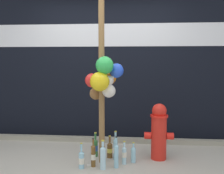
# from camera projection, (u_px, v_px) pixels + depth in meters

# --- Properties ---
(ground_plane) EXTENTS (14.00, 14.00, 0.00)m
(ground_plane) POSITION_uv_depth(u_px,v_px,m) (94.00, 173.00, 3.35)
(ground_plane) COLOR #ADA899
(building_wall) EXTENTS (10.00, 0.21, 3.45)m
(building_wall) POSITION_uv_depth(u_px,v_px,m) (107.00, 44.00, 4.80)
(building_wall) COLOR black
(building_wall) RESTS_ON ground_plane
(curb_strip) EXTENTS (8.00, 0.12, 0.08)m
(curb_strip) POSITION_uv_depth(u_px,v_px,m) (105.00, 140.00, 4.62)
(curb_strip) COLOR gray
(curb_strip) RESTS_ON ground_plane
(memorial_post) EXTENTS (0.58, 0.62, 2.69)m
(memorial_post) POSITION_uv_depth(u_px,v_px,m) (103.00, 64.00, 3.53)
(memorial_post) COLOR olive
(memorial_post) RESTS_ON ground_plane
(fire_hydrant) EXTENTS (0.42, 0.25, 0.81)m
(fire_hydrant) POSITION_uv_depth(u_px,v_px,m) (159.00, 131.00, 3.79)
(fire_hydrant) COLOR red
(fire_hydrant) RESTS_ON ground_plane
(bottle_0) EXTENTS (0.06, 0.06, 0.39)m
(bottle_0) POSITION_uv_depth(u_px,v_px,m) (93.00, 155.00, 3.53)
(bottle_0) COLOR brown
(bottle_0) RESTS_ON ground_plane
(bottle_1) EXTENTS (0.06, 0.06, 0.42)m
(bottle_1) POSITION_uv_depth(u_px,v_px,m) (116.00, 149.00, 3.77)
(bottle_1) COLOR #93CCE0
(bottle_1) RESTS_ON ground_plane
(bottle_2) EXTENTS (0.07, 0.07, 0.35)m
(bottle_2) POSITION_uv_depth(u_px,v_px,m) (81.00, 159.00, 3.48)
(bottle_2) COLOR #93CCE0
(bottle_2) RESTS_ON ground_plane
(bottle_3) EXTENTS (0.07, 0.07, 0.36)m
(bottle_3) POSITION_uv_depth(u_px,v_px,m) (95.00, 147.00, 3.91)
(bottle_3) COLOR #337038
(bottle_3) RESTS_ON ground_plane
(bottle_4) EXTENTS (0.08, 0.08, 0.39)m
(bottle_4) POSITION_uv_depth(u_px,v_px,m) (103.00, 157.00, 3.45)
(bottle_4) COLOR #B2DBEA
(bottle_4) RESTS_ON ground_plane
(bottle_5) EXTENTS (0.06, 0.06, 0.43)m
(bottle_5) POSITION_uv_depth(u_px,v_px,m) (116.00, 155.00, 3.49)
(bottle_5) COLOR #93CCE0
(bottle_5) RESTS_ON ground_plane
(bottle_6) EXTENTS (0.06, 0.06, 0.32)m
(bottle_6) POSITION_uv_depth(u_px,v_px,m) (124.00, 155.00, 3.62)
(bottle_6) COLOR #B2DBEA
(bottle_6) RESTS_ON ground_plane
(bottle_7) EXTENTS (0.07, 0.07, 0.29)m
(bottle_7) POSITION_uv_depth(u_px,v_px,m) (133.00, 154.00, 3.68)
(bottle_7) COLOR #93CCE0
(bottle_7) RESTS_ON ground_plane
(bottle_8) EXTENTS (0.08, 0.08, 0.33)m
(bottle_8) POSITION_uv_depth(u_px,v_px,m) (110.00, 149.00, 3.86)
(bottle_8) COLOR brown
(bottle_8) RESTS_ON ground_plane
(litter_0) EXTENTS (0.11, 0.09, 0.01)m
(litter_0) POSITION_uv_depth(u_px,v_px,m) (90.00, 165.00, 3.59)
(litter_0) COLOR silver
(litter_0) RESTS_ON ground_plane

